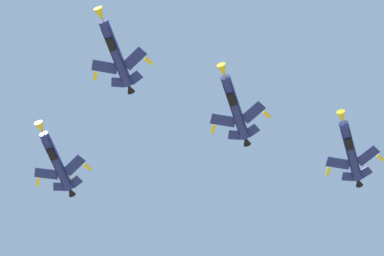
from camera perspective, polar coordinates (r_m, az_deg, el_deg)
The scene contains 4 objects.
fighter_jet_lead at distance 134.99m, azimuth -5.38°, elevation 5.31°, with size 12.43×12.82×4.35m.
fighter_jet_left_wing at distance 136.32m, azimuth 3.01°, elevation 1.53°, with size 12.43×12.82×4.34m.
fighter_jet_right_wing at distance 146.38m, azimuth -9.49°, elevation -2.24°, with size 12.43×12.81×4.37m.
fighter_jet_left_outer at distance 145.65m, azimuth 11.01°, elevation -1.52°, with size 12.43×12.82×4.34m.
Camera 1 is at (4.66, -0.43, 1.79)m, focal length 76.28 mm.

